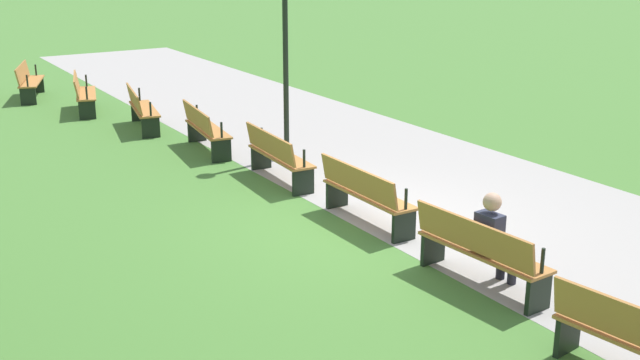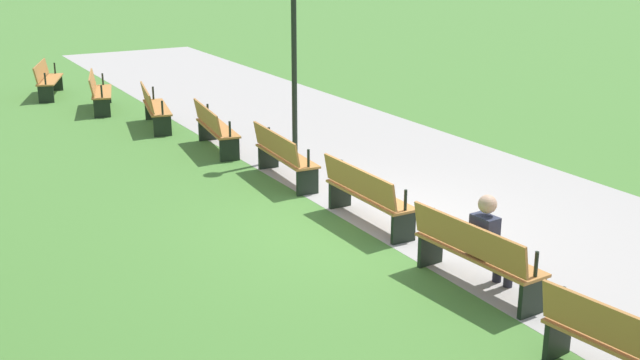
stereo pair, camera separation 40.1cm
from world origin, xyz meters
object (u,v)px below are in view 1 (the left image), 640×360
bench_0 (29,81)px  bench_6 (479,250)px  bench_3 (205,128)px  bench_4 (277,155)px  bench_1 (83,93)px  lamp_post (285,7)px  bench_5 (365,193)px  person_seated (494,237)px  bench_2 (141,108)px

bench_0 → bench_6: (14.64, 1.99, 0.00)m
bench_3 → bench_4: same height
bench_1 → lamp_post: 6.86m
bench_5 → lamp_post: 4.45m
bench_3 → bench_5: 4.96m
bench_5 → bench_4: bearing=-178.1°
bench_3 → bench_1: bearing=-160.6°
bench_3 → lamp_post: bearing=50.0°
person_seated → lamp_post: (-6.26, 0.73, 2.17)m
bench_5 → bench_6: 2.48m
bench_2 → bench_5: bearing=17.4°
bench_5 → lamp_post: (-3.70, 0.79, 2.33)m
bench_0 → bench_6: same height
bench_3 → bench_6: (7.42, 0.25, 0.00)m
bench_4 → bench_0: bearing=-164.5°
bench_1 → bench_3: same height
bench_4 → bench_6: bearing=3.9°
bench_4 → person_seated: size_ratio=1.53×
bench_1 → bench_6: (12.28, 1.25, 0.00)m
bench_0 → bench_6: size_ratio=1.01×
person_seated → bench_3: bearing=179.2°
bench_5 → bench_6: (2.48, -0.08, 0.00)m
bench_4 → bench_3: bearing=-170.3°
bench_1 → bench_3: 4.96m
bench_1 → person_seated: 12.43m
bench_2 → lamp_post: size_ratio=0.46×
bench_4 → bench_2: bearing=-168.4°
bench_0 → bench_3: bearing=32.9°
bench_1 → bench_0: bearing=-147.1°
bench_3 → bench_5: (4.95, 0.33, 0.00)m
bench_0 → bench_6: bearing=27.1°
person_seated → bench_6: bearing=-121.2°
bench_4 → bench_1: bearing=-166.5°
bench_0 → bench_2: 4.96m
bench_2 → lamp_post: bearing=34.4°
bench_6 → lamp_post: 6.67m
bench_3 → person_seated: 7.51m
bench_6 → lamp_post: lamp_post is taller
bench_6 → person_seated: person_seated is taller
bench_1 → lamp_post: lamp_post is taller
person_seated → lamp_post: size_ratio=0.30×
bench_1 → bench_4: 7.43m
bench_2 → bench_3: (2.44, 0.42, 0.00)m
bench_3 → bench_6: same height
bench_2 → bench_6: 9.89m
bench_3 → person_seated: (7.50, 0.40, 0.16)m
bench_2 → person_seated: person_seated is taller
bench_1 → lamp_post: bearing=34.7°
bench_4 → lamp_post: lamp_post is taller
lamp_post → bench_0: bearing=-161.3°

